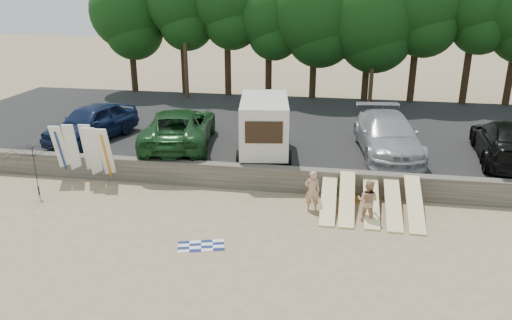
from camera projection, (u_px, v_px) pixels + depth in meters
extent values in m
plane|color=tan|center=(327.00, 227.00, 17.35)|extent=(120.00, 120.00, 0.00)
cube|color=#6B6356|center=(331.00, 182.00, 19.97)|extent=(44.00, 0.50, 1.00)
cube|color=#282828|center=(335.00, 133.00, 26.98)|extent=(44.00, 14.50, 0.70)
cylinder|color=#382616|center=(133.00, 65.00, 35.15)|extent=(0.44, 0.44, 3.73)
sphere|color=#154A18|center=(129.00, 11.00, 33.93)|extent=(5.28, 5.28, 5.28)
cylinder|color=#382616|center=(184.00, 63.00, 34.46)|extent=(0.44, 0.44, 4.23)
sphere|color=#154A18|center=(181.00, 0.00, 33.07)|extent=(4.95, 4.95, 4.95)
cylinder|color=#382616|center=(228.00, 63.00, 33.94)|extent=(0.44, 0.44, 4.36)
cylinder|color=#382616|center=(269.00, 69.00, 33.59)|extent=(0.44, 0.44, 3.69)
sphere|color=#154A18|center=(269.00, 13.00, 32.38)|extent=(4.61, 4.61, 4.61)
cylinder|color=#382616|center=(313.00, 69.00, 33.08)|extent=(0.44, 0.44, 3.84)
sphere|color=#154A18|center=(315.00, 10.00, 31.82)|extent=(6.11, 6.11, 6.11)
cylinder|color=#382616|center=(366.00, 72.00, 32.55)|extent=(0.44, 0.44, 3.69)
sphere|color=#154A18|center=(370.00, 14.00, 31.34)|extent=(6.32, 6.32, 6.32)
cylinder|color=#382616|center=(413.00, 68.00, 31.97)|extent=(0.44, 0.44, 4.31)
cylinder|color=#382616|center=(466.00, 70.00, 31.44)|extent=(0.44, 0.44, 4.30)
sphere|color=#154A18|center=(476.00, 0.00, 30.03)|extent=(4.70, 4.70, 4.70)
cylinder|color=#382616|center=(511.00, 71.00, 31.03)|extent=(0.44, 0.44, 4.25)
cylinder|color=#473321|center=(184.00, 29.00, 32.07)|extent=(0.26, 0.26, 9.00)
cylinder|color=#473321|center=(375.00, 32.00, 30.13)|extent=(0.26, 0.26, 9.00)
cube|color=beige|center=(264.00, 124.00, 21.96)|extent=(2.60, 4.30, 2.23)
cube|color=black|center=(264.00, 133.00, 19.97)|extent=(1.51, 0.27, 0.91)
cylinder|color=black|center=(239.00, 158.00, 21.13)|extent=(0.30, 0.69, 0.67)
cylinder|color=black|center=(289.00, 158.00, 21.08)|extent=(0.30, 0.69, 0.67)
cylinder|color=black|center=(242.00, 139.00, 23.61)|extent=(0.30, 0.69, 0.67)
cylinder|color=black|center=(287.00, 140.00, 23.56)|extent=(0.30, 0.69, 0.67)
imported|color=#121E40|center=(92.00, 122.00, 24.34)|extent=(3.41, 5.62, 1.79)
imported|color=#173F1B|center=(180.00, 127.00, 23.53)|extent=(4.02, 6.86, 1.79)
imported|color=#A4A3A8|center=(388.00, 135.00, 22.41)|extent=(3.19, 6.32, 1.76)
imported|color=black|center=(509.00, 141.00, 21.43)|extent=(3.09, 6.38, 1.79)
cube|color=white|center=(62.00, 152.00, 21.15)|extent=(0.59, 0.87, 2.50)
cube|color=white|center=(73.00, 152.00, 21.10)|extent=(0.56, 0.67, 2.55)
cube|color=white|center=(90.00, 152.00, 21.01)|extent=(0.53, 0.56, 2.57)
cube|color=white|center=(94.00, 154.00, 20.86)|extent=(0.62, 0.85, 2.51)
cube|color=white|center=(107.00, 155.00, 20.76)|extent=(0.56, 0.85, 2.50)
cube|color=#FEE8A0|center=(329.00, 199.00, 18.55)|extent=(0.56, 2.91, 0.86)
cube|color=#FEE8A0|center=(347.00, 198.00, 18.37)|extent=(0.56, 2.85, 1.07)
cube|color=#FEE8A0|center=(371.00, 202.00, 18.31)|extent=(0.56, 2.91, 0.87)
cube|color=#FEE8A0|center=(393.00, 204.00, 18.11)|extent=(0.56, 2.90, 0.90)
cube|color=#FEE8A0|center=(415.00, 203.00, 17.91)|extent=(0.56, 2.84, 1.10)
imported|color=tan|center=(312.00, 191.00, 18.42)|extent=(0.61, 0.44, 1.57)
imported|color=tan|center=(368.00, 201.00, 17.57)|extent=(0.90, 0.80, 1.56)
cube|color=#299655|center=(330.00, 199.00, 19.20)|extent=(0.45, 0.40, 0.32)
cube|color=orange|center=(353.00, 199.00, 19.34)|extent=(0.36, 0.32, 0.22)
plane|color=white|center=(201.00, 246.00, 16.11)|extent=(1.86, 1.86, 0.00)
imported|color=black|center=(34.00, 170.00, 19.66)|extent=(2.56, 2.52, 2.15)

